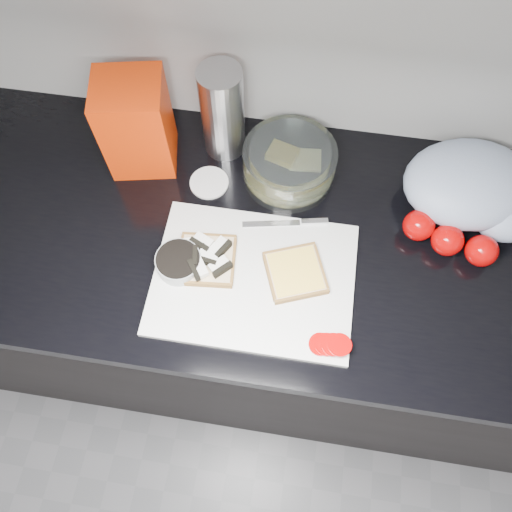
{
  "coord_description": "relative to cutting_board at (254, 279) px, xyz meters",
  "views": [
    {
      "loc": [
        0.01,
        0.69,
        1.83
      ],
      "look_at": [
        -0.05,
        1.12,
        0.95
      ],
      "focal_mm": 35.0,
      "sensor_mm": 36.0,
      "label": 1
    }
  ],
  "objects": [
    {
      "name": "bread_left",
      "position": [
        -0.1,
        0.02,
        0.02
      ],
      "size": [
        0.13,
        0.13,
        0.04
      ],
      "rotation": [
        0.0,
        0.0,
        0.09
      ],
      "color": "beige",
      "rests_on": "cutting_board"
    },
    {
      "name": "steel_canister",
      "position": [
        -0.12,
        0.32,
        0.1
      ],
      "size": [
        0.09,
        0.09,
        0.22
      ],
      "primitive_type": "cylinder",
      "color": "#B1B2B6",
      "rests_on": "countertop"
    },
    {
      "name": "whole_tomatoes",
      "position": [
        0.38,
        0.14,
        0.03
      ],
      "size": [
        0.19,
        0.1,
        0.07
      ],
      "rotation": [
        0.0,
        0.0,
        0.12
      ],
      "color": "#B50404",
      "rests_on": "countertop"
    },
    {
      "name": "cutting_board",
      "position": [
        0.0,
        0.0,
        0.0
      ],
      "size": [
        0.4,
        0.3,
        0.01
      ],
      "primitive_type": "cube",
      "color": "silver",
      "rests_on": "countertop"
    },
    {
      "name": "grocery_bag",
      "position": [
        0.42,
        0.25,
        0.05
      ],
      "size": [
        0.31,
        0.27,
        0.12
      ],
      "rotation": [
        0.0,
        0.0,
        0.22
      ],
      "color": "#9FAEC4",
      "rests_on": "countertop"
    },
    {
      "name": "glass_bowl",
      "position": [
        0.04,
        0.26,
        0.04
      ],
      "size": [
        0.2,
        0.2,
        0.08
      ],
      "rotation": [
        0.0,
        0.0,
        -0.3
      ],
      "color": "silver",
      "rests_on": "countertop"
    },
    {
      "name": "bread_bag",
      "position": [
        -0.29,
        0.27,
        0.1
      ],
      "size": [
        0.16,
        0.15,
        0.22
      ],
      "primitive_type": "cube",
      "rotation": [
        0.0,
        0.0,
        0.2
      ],
      "color": "red",
      "rests_on": "countertop"
    },
    {
      "name": "countertop",
      "position": [
        0.05,
        0.11,
        -0.03
      ],
      "size": [
        3.5,
        0.64,
        0.04
      ],
      "primitive_type": "cube",
      "color": "black",
      "rests_on": "base_cabinet"
    },
    {
      "name": "bread_right",
      "position": [
        0.08,
        0.02,
        0.01
      ],
      "size": [
        0.15,
        0.15,
        0.02
      ],
      "rotation": [
        0.0,
        0.0,
        0.37
      ],
      "color": "beige",
      "rests_on": "cutting_board"
    },
    {
      "name": "base_cabinet",
      "position": [
        0.05,
        0.11,
        -0.48
      ],
      "size": [
        3.5,
        0.6,
        0.86
      ],
      "primitive_type": "cube",
      "color": "black",
      "rests_on": "ground"
    },
    {
      "name": "seed_tub",
      "position": [
        -0.15,
        0.0,
        0.02
      ],
      "size": [
        0.09,
        0.09,
        0.05
      ],
      "color": "#9FA4A3",
      "rests_on": "countertop"
    },
    {
      "name": "tub_lid",
      "position": [
        -0.13,
        0.22,
        -0.0
      ],
      "size": [
        0.11,
        0.11,
        0.01
      ],
      "primitive_type": "cylinder",
      "rotation": [
        0.0,
        0.0,
        -0.39
      ],
      "color": "white",
      "rests_on": "countertop"
    },
    {
      "name": "tomato_slices",
      "position": [
        0.16,
        -0.12,
        0.01
      ],
      "size": [
        0.09,
        0.06,
        0.02
      ],
      "rotation": [
        0.0,
        0.0,
        -0.42
      ],
      "color": "#B50404",
      "rests_on": "cutting_board"
    },
    {
      "name": "knife",
      "position": [
        0.07,
        0.14,
        0.01
      ],
      "size": [
        0.18,
        0.05,
        0.01
      ],
      "rotation": [
        0.0,
        0.0,
        0.19
      ],
      "color": "silver",
      "rests_on": "cutting_board"
    }
  ]
}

